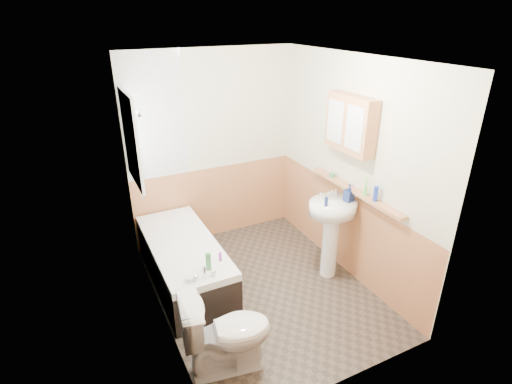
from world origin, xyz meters
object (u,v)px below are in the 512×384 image
Objects in this scene: bathtub at (184,261)px; pine_shelf at (354,191)px; toilet at (227,333)px; medicine_cabinet at (350,124)px; sink at (332,223)px.

pine_shelf is (1.77, -0.69, 0.81)m from bathtub.
toilet is 1.18× the size of medicine_cabinet.
bathtub is at bearing 8.31° from toilet.
sink is at bearing -21.18° from bathtub.
medicine_cabinet reaches higher than pine_shelf.
sink is at bearing -162.44° from medicine_cabinet.
bathtub is at bearing 162.36° from medicine_cabinet.
pine_shelf reaches higher than bathtub.
pine_shelf is (1.80, 0.66, 0.71)m from toilet.
toilet is 2.41m from medicine_cabinet.
toilet is at bearing -155.93° from medicine_cabinet.
pine_shelf is (0.20, -0.08, 0.40)m from sink.
toilet is at bearing -91.28° from bathtub.
medicine_cabinet reaches higher than toilet.
sink is 1.13m from medicine_cabinet.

